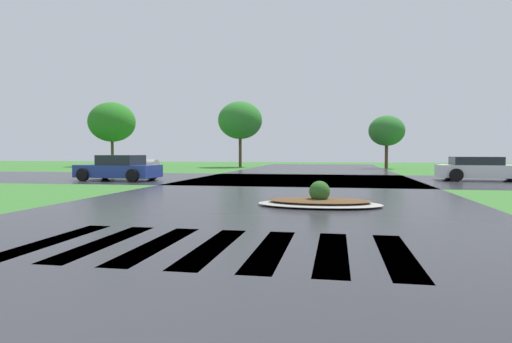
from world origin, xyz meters
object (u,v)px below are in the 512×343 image
object	(u,v)px
car_blue_compact	(482,169)
drainage_pipe_stack	(144,167)
median_island	(319,201)
car_silver_hatch	(119,169)

from	to	relation	value
car_blue_compact	drainage_pipe_stack	distance (m)	19.18
median_island	car_silver_hatch	xyz separation A→B (m)	(-10.45, 8.75, 0.47)
car_silver_hatch	median_island	bearing A→B (deg)	145.70
car_silver_hatch	car_blue_compact	bearing A→B (deg)	-164.27
car_blue_compact	drainage_pipe_stack	size ratio (longest dim) A/B	2.46
car_silver_hatch	drainage_pipe_stack	size ratio (longest dim) A/B	2.37
car_blue_compact	median_island	bearing A→B (deg)	-120.27
car_silver_hatch	car_blue_compact	distance (m)	18.40
car_silver_hatch	drainage_pipe_stack	xyz separation A→B (m)	(-0.97, 5.08, -0.12)
median_island	car_silver_hatch	size ratio (longest dim) A/B	0.78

